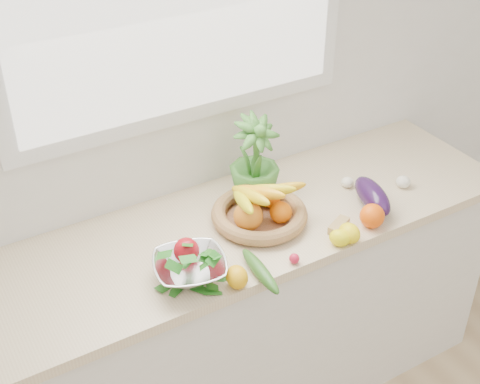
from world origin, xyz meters
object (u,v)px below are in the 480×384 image
cucumber (260,271)px  colander_with_spinach (190,264)px  eggplant (372,196)px  fruit_basket (259,210)px  apple (186,251)px  potted_herb (255,160)px

cucumber → colander_with_spinach: size_ratio=0.84×
eggplant → cucumber: 0.58m
eggplant → fruit_basket: fruit_basket is taller
apple → cucumber: size_ratio=0.36×
eggplant → colander_with_spinach: size_ratio=0.81×
fruit_basket → eggplant: bearing=-18.1°
apple → colander_with_spinach: 0.09m
fruit_basket → cucumber: bearing=-121.0°
apple → cucumber: apple is taller
fruit_basket → apple: bearing=-168.0°
apple → fruit_basket: fruit_basket is taller
colander_with_spinach → cucumber: bearing=-27.2°
apple → potted_herb: potted_herb is taller
eggplant → cucumber: (-0.56, -0.12, -0.02)m
eggplant → cucumber: size_ratio=0.96×
fruit_basket → potted_herb: bearing=64.2°
apple → cucumber: bearing=-48.1°
cucumber → apple: bearing=131.9°
potted_herb → colander_with_spinach: potted_herb is taller
fruit_basket → colander_with_spinach: 0.39m
eggplant → cucumber: bearing=-167.7°
potted_herb → colander_with_spinach: (-0.42, -0.30, -0.10)m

